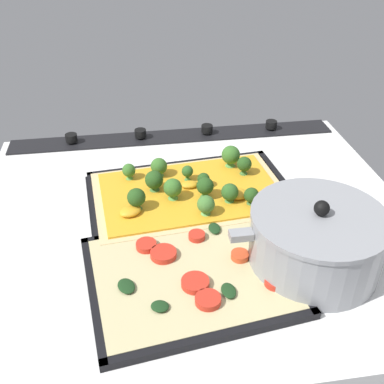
% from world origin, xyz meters
% --- Properties ---
extents(ground_plane, '(0.82, 0.73, 0.03)m').
position_xyz_m(ground_plane, '(0.00, 0.00, -0.01)').
color(ground_plane, white).
extents(stove_control_panel, '(0.79, 0.07, 0.03)m').
position_xyz_m(stove_control_panel, '(0.00, -0.33, 0.01)').
color(stove_control_panel, black).
rests_on(stove_control_panel, ground_plane).
extents(baking_tray_front, '(0.42, 0.30, 0.01)m').
position_xyz_m(baking_tray_front, '(-0.00, -0.06, 0.00)').
color(baking_tray_front, black).
rests_on(baking_tray_front, ground_plane).
extents(broccoli_pizza, '(0.39, 0.27, 0.06)m').
position_xyz_m(broccoli_pizza, '(-0.01, -0.06, 0.02)').
color(broccoli_pizza, '#D3B77F').
rests_on(broccoli_pizza, baking_tray_front).
extents(baking_tray_back, '(0.34, 0.30, 0.01)m').
position_xyz_m(baking_tray_back, '(0.03, 0.16, 0.00)').
color(baking_tray_back, black).
rests_on(baking_tray_back, ground_plane).
extents(veggie_pizza_back, '(0.32, 0.28, 0.02)m').
position_xyz_m(veggie_pizza_back, '(0.03, 0.16, 0.01)').
color(veggie_pizza_back, tan).
rests_on(veggie_pizza_back, baking_tray_back).
extents(cooking_pot, '(0.28, 0.21, 0.13)m').
position_xyz_m(cooking_pot, '(-0.17, 0.16, 0.05)').
color(cooking_pot, gray).
rests_on(cooking_pot, ground_plane).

